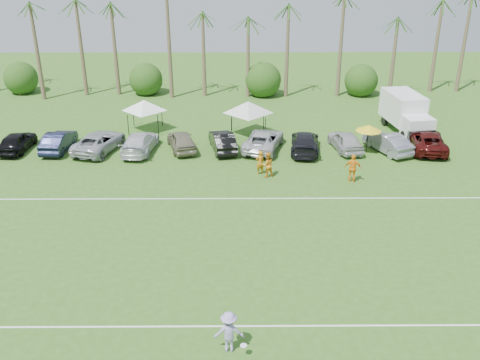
{
  "coord_description": "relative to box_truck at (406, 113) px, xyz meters",
  "views": [
    {
      "loc": [
        3.28,
        -15.87,
        14.98
      ],
      "look_at": [
        3.48,
        13.3,
        1.6
      ],
      "focal_mm": 40.0,
      "sensor_mm": 36.0,
      "label": 1
    }
  ],
  "objects": [
    {
      "name": "parked_car_9",
      "position": [
        -2.59,
        -4.48,
        -0.93
      ],
      "size": [
        3.16,
        4.71,
        1.47
      ],
      "primitive_type": "imported",
      "rotation": [
        0.0,
        0.0,
        3.54
      ],
      "color": "gray",
      "rests_on": "ground"
    },
    {
      "name": "palm_tree_10",
      "position": [
        5.7,
        11.61,
        7.55
      ],
      "size": [
        2.4,
        2.4,
        10.9
      ],
      "color": "brown",
      "rests_on": "ground"
    },
    {
      "name": "sideline_player_c",
      "position": [
        -6.33,
        -9.9,
        -0.7
      ],
      "size": [
        1.23,
        0.77,
        1.94
      ],
      "primitive_type": "imported",
      "rotation": [
        0.0,
        0.0,
        2.86
      ],
      "color": "orange",
      "rests_on": "ground"
    },
    {
      "name": "palm_tree_4",
      "position": [
        -21.3,
        11.61,
        5.81
      ],
      "size": [
        2.4,
        2.4,
        8.9
      ],
      "color": "brown",
      "rests_on": "ground"
    },
    {
      "name": "bush_tree_0",
      "position": [
        -36.3,
        12.61,
        0.13
      ],
      "size": [
        4.0,
        4.0,
        4.0
      ],
      "color": "brown",
      "rests_on": "ground"
    },
    {
      "name": "bush_tree_2",
      "position": [
        -11.3,
        12.61,
        0.13
      ],
      "size": [
        4.0,
        4.0,
        4.0
      ],
      "color": "brown",
      "rests_on": "ground"
    },
    {
      "name": "market_umbrella",
      "position": [
        -4.2,
        -4.69,
        0.3
      ],
      "size": [
        1.97,
        1.97,
        2.2
      ],
      "color": "black",
      "rests_on": "ground"
    },
    {
      "name": "parked_car_6",
      "position": [
        -11.97,
        -3.89,
        -0.93
      ],
      "size": [
        3.75,
        5.74,
        1.47
      ],
      "primitive_type": "imported",
      "rotation": [
        0.0,
        0.0,
        2.87
      ],
      "color": "#BABBBD",
      "rests_on": "ground"
    },
    {
      "name": "parked_car_2",
      "position": [
        -24.47,
        -4.14,
        -0.93
      ],
      "size": [
        3.73,
        5.74,
        1.47
      ],
      "primitive_type": "imported",
      "rotation": [
        0.0,
        0.0,
        2.88
      ],
      "color": "#A6A9AE",
      "rests_on": "ground"
    },
    {
      "name": "box_truck",
      "position": [
        0.0,
        0.0,
        0.0
      ],
      "size": [
        3.11,
        6.31,
        3.12
      ],
      "rotation": [
        0.0,
        0.0,
        0.14
      ],
      "color": "white",
      "rests_on": "ground"
    },
    {
      "name": "canopy_tent_right",
      "position": [
        -13.08,
        -0.77,
        1.21
      ],
      "size": [
        4.15,
        4.15,
        3.36
      ],
      "color": "black",
      "rests_on": "ground"
    },
    {
      "name": "parked_car_10",
      "position": [
        0.54,
        -4.14,
        -0.93
      ],
      "size": [
        3.23,
        5.6,
        1.47
      ],
      "primitive_type": "imported",
      "rotation": [
        0.0,
        0.0,
        2.99
      ],
      "color": "#450E0C",
      "rests_on": "ground"
    },
    {
      "name": "parked_car_1",
      "position": [
        -27.6,
        -3.97,
        -0.93
      ],
      "size": [
        1.79,
        4.54,
        1.47
      ],
      "primitive_type": "imported",
      "rotation": [
        0.0,
        0.0,
        3.09
      ],
      "color": "black",
      "rests_on": "ground"
    },
    {
      "name": "palm_tree_9",
      "position": [
        0.7,
        11.61,
        6.68
      ],
      "size": [
        2.4,
        2.4,
        9.9
      ],
      "color": "brown",
      "rests_on": "ground"
    },
    {
      "name": "bush_tree_3",
      "position": [
        -1.3,
        12.61,
        0.13
      ],
      "size": [
        4.0,
        4.0,
        4.0
      ],
      "color": "brown",
      "rests_on": "ground"
    },
    {
      "name": "parked_car_0",
      "position": [
        -30.72,
        -4.06,
        -0.93
      ],
      "size": [
        1.96,
        4.4,
        1.47
      ],
      "primitive_type": "imported",
      "rotation": [
        0.0,
        0.0,
        3.09
      ],
      "color": "black",
      "rests_on": "ground"
    },
    {
      "name": "palm_tree_8",
      "position": [
        -4.3,
        11.61,
        5.81
      ],
      "size": [
        2.4,
        2.4,
        8.9
      ],
      "color": "brown",
      "rests_on": "ground"
    },
    {
      "name": "bush_tree_1",
      "position": [
        -23.3,
        12.61,
        0.13
      ],
      "size": [
        4.0,
        4.0,
        4.0
      ],
      "color": "brown",
      "rests_on": "ground"
    },
    {
      "name": "palm_tree_1",
      "position": [
        -34.3,
        11.61,
        6.68
      ],
      "size": [
        2.4,
        2.4,
        9.9
      ],
      "color": "brown",
      "rests_on": "ground"
    },
    {
      "name": "parked_car_3",
      "position": [
        -21.34,
        -4.3,
        -0.93
      ],
      "size": [
        2.57,
        5.25,
        1.47
      ],
      "primitive_type": "imported",
      "rotation": [
        0.0,
        0.0,
        3.04
      ],
      "color": "silver",
      "rests_on": "ground"
    },
    {
      "name": "palm_tree_2",
      "position": [
        -29.3,
        11.61,
        7.55
      ],
      "size": [
        2.4,
        2.4,
        10.9
      ],
      "color": "brown",
      "rests_on": "ground"
    },
    {
      "name": "palm_tree_5",
      "position": [
        -17.3,
        11.61,
        6.68
      ],
      "size": [
        2.4,
        2.4,
        9.9
      ],
      "color": "brown",
      "rests_on": "ground"
    },
    {
      "name": "sideline_player_a",
      "position": [
        -12.42,
        -8.57,
        -0.81
      ],
      "size": [
        0.73,
        0.61,
        1.71
      ],
      "primitive_type": "imported",
      "rotation": [
        0.0,
        0.0,
        3.53
      ],
      "color": "orange",
      "rests_on": "ground"
    },
    {
      "name": "parked_car_4",
      "position": [
        -18.22,
        -3.95,
        -0.93
      ],
      "size": [
        2.87,
        4.63,
        1.47
      ],
      "primitive_type": "imported",
      "rotation": [
        0.0,
        0.0,
        3.43
      ],
      "color": "gray",
      "rests_on": "ground"
    },
    {
      "name": "sideline_player_b",
      "position": [
        -11.93,
        -9.02,
        -0.79
      ],
      "size": [
        1.0,
        0.87,
        1.76
      ],
      "primitive_type": "imported",
      "rotation": [
        0.0,
        0.0,
        3.41
      ],
      "color": "orange",
      "rests_on": "ground"
    },
    {
      "name": "frisbee_player",
      "position": [
        -14.34,
        -25.79,
        -0.77
      ],
      "size": [
        1.29,
        0.87,
        1.79
      ],
      "rotation": [
        0.0,
        0.0,
        3.17
      ],
      "color": "#A293D1",
      "rests_on": "ground"
    },
    {
      "name": "parked_car_5",
      "position": [
        -15.09,
        -4.05,
        -0.93
      ],
      "size": [
        2.4,
        4.68,
        1.47
      ],
      "primitive_type": "imported",
      "rotation": [
        0.0,
        0.0,
        3.34
      ],
      "color": "black",
      "rests_on": "ground"
    },
    {
      "name": "parked_car_8",
      "position": [
        -5.72,
        -4.06,
        -0.93
      ],
      "size": [
        2.41,
        4.54,
        1.47
      ],
      "primitive_type": "imported",
      "rotation": [
        0.0,
        0.0,
        3.3
      ],
      "color": "#B8B8B8",
      "rests_on": "ground"
    },
    {
      "name": "canopy_tent_left",
      "position": [
        -21.65,
        0.47,
        0.97
      ],
      "size": [
        3.81,
        3.81,
        3.08
      ],
      "color": "black",
      "rests_on": "ground"
    },
    {
      "name": "palm_tree_6",
      "position": [
        -13.3,
        11.61,
        7.55
      ],
      "size": [
        2.4,
        2.4,
        10.9
      ],
      "color": "brown",
      "rests_on": "ground"
    },
    {
      "name": "parked_car_7",
      "position": [
        -8.84,
        -4.33,
        -0.93
      ],
      "size": [
        2.66,
        5.28,
        1.47
      ],
      "primitive_type": "imported",
      "rotation": [
        0.0,
        0.0,
        3.02
      ],
      "color": "black",
      "rests_on": "ground"
    },
    {
      "name": "field_lines",
      "position": [
        -17.3,
        -18.39,
        -1.66
      ],
      "size": [
        80.0,
        12.1,
        0.01
      ],
      "color": "white",
      "rests_on": "ground"
    }
  ]
}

